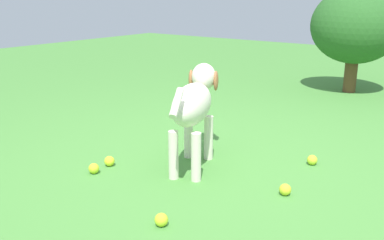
{
  "coord_description": "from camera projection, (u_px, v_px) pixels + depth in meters",
  "views": [
    {
      "loc": [
        1.32,
        -2.07,
        1.07
      ],
      "look_at": [
        -0.2,
        -0.05,
        0.32
      ],
      "focal_mm": 40.02,
      "sensor_mm": 36.0,
      "label": 1
    }
  ],
  "objects": [
    {
      "name": "tennis_ball_0",
      "position": [
        94.0,
        168.0,
        2.64
      ],
      "size": [
        0.07,
        0.07,
        0.07
      ],
      "primitive_type": "sphere",
      "color": "#C1DE2A",
      "rests_on": "ground"
    },
    {
      "name": "tennis_ball_2",
      "position": [
        285.0,
        189.0,
        2.36
      ],
      "size": [
        0.07,
        0.07,
        0.07
      ],
      "primitive_type": "sphere",
      "color": "#C9DA2C",
      "rests_on": "ground"
    },
    {
      "name": "dog",
      "position": [
        194.0,
        104.0,
        2.67
      ],
      "size": [
        0.45,
        0.86,
        0.62
      ],
      "rotation": [
        0.0,
        0.0,
        1.97
      ],
      "color": "silver",
      "rests_on": "ground"
    },
    {
      "name": "tennis_ball_3",
      "position": [
        312.0,
        160.0,
        2.78
      ],
      "size": [
        0.07,
        0.07,
        0.07
      ],
      "primitive_type": "sphere",
      "color": "#C5DD2E",
      "rests_on": "ground"
    },
    {
      "name": "ground",
      "position": [
        223.0,
        173.0,
        2.65
      ],
      "size": [
        14.0,
        14.0,
        0.0
      ],
      "primitive_type": "plane",
      "color": "#478438"
    },
    {
      "name": "tennis_ball_4",
      "position": [
        109.0,
        161.0,
        2.76
      ],
      "size": [
        0.07,
        0.07,
        0.07
      ],
      "primitive_type": "sphere",
      "color": "yellow",
      "rests_on": "ground"
    },
    {
      "name": "shrub_near",
      "position": [
        356.0,
        26.0,
        4.64
      ],
      "size": [
        0.97,
        0.88,
        1.15
      ],
      "color": "brown",
      "rests_on": "ground"
    },
    {
      "name": "tennis_ball_1",
      "position": [
        161.0,
        220.0,
        2.04
      ],
      "size": [
        0.07,
        0.07,
        0.07
      ],
      "primitive_type": "sphere",
      "color": "#C5E32B",
      "rests_on": "ground"
    }
  ]
}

